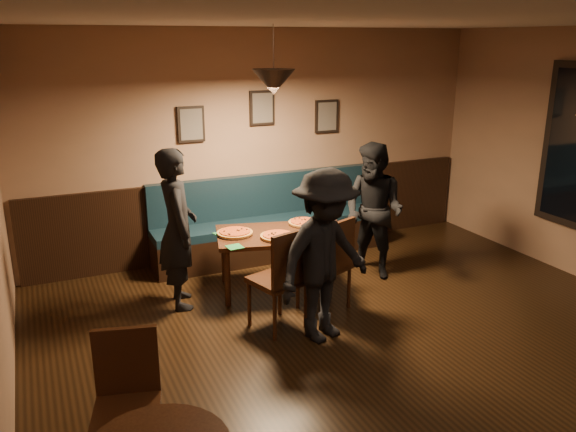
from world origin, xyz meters
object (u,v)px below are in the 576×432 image
Objects in this scene: chair_near_right at (324,263)px; diner_right at (374,211)px; chair_near_left at (277,278)px; cafe_chair_far at (127,409)px; booth_bench at (271,219)px; dining_table at (275,262)px; tabasco_bottle at (319,224)px; diner_left at (178,229)px; diner_front at (325,256)px; soda_glass at (334,227)px.

diner_right reaches higher than chair_near_right.
chair_near_left is 1.10× the size of cafe_chair_far.
chair_near_left is at bearing -110.99° from booth_bench.
chair_near_right is at bearing -50.95° from dining_table.
chair_near_left is (-0.31, -0.80, 0.18)m from dining_table.
chair_near_left reaches higher than tabasco_bottle.
diner_right is (0.93, 0.55, 0.29)m from chair_near_right.
dining_table is at bearing -116.79° from cafe_chair_far.
tabasco_bottle is at bearing 24.64° from chair_near_left.
diner_left is 2.49m from cafe_chair_far.
diner_front is (0.31, -0.36, 0.29)m from chair_near_left.
tabasco_bottle is (0.12, -1.07, 0.23)m from booth_bench.
dining_table is 1.22× the size of chair_near_left.
chair_near_right is at bearing -129.82° from cafe_chair_far.
diner_left is 1.53m from tabasco_bottle.
chair_near_right is at bearing 0.32° from chair_near_left.
cafe_chair_far is at bearing -79.98° from diner_right.
chair_near_right is 0.53m from soda_glass.
diner_front is (-0.28, -0.54, 0.31)m from chair_near_right.
diner_front reaches higher than diner_right.
diner_front is at bearing -72.17° from diner_right.
diner_right is at bearing 11.86° from dining_table.
cafe_chair_far reaches higher than tabasco_bottle.
booth_bench is 22.65× the size of tabasco_bottle.
booth_bench is 1.10m from tabasco_bottle.
diner_left is at bearing 112.07° from diner_front.
booth_bench reaches higher than soda_glass.
diner_right is at bearing -131.21° from cafe_chair_far.
tabasco_bottle is (0.49, -0.09, 0.40)m from dining_table.
diner_left is (-0.72, 0.88, 0.32)m from chair_near_left.
dining_table is 1.34× the size of cafe_chair_far.
dining_table is 9.31× the size of tabasco_bottle.
chair_near_left is at bearing -133.88° from diner_left.
booth_bench is 2.19m from diner_front.
diner_left is 12.47× the size of tabasco_bottle.
diner_left is at bearing 168.29° from soda_glass.
booth_bench is 2.97× the size of chair_near_left.
tabasco_bottle is 0.14× the size of cafe_chair_far.
dining_table is 0.64m from tabasco_bottle.
chair_near_right is 0.68m from diner_front.
soda_glass is at bearing 14.39° from chair_near_left.
booth_bench reaches higher than chair_near_right.
diner_front is at bearing -65.66° from chair_near_left.
soda_glass reaches higher than dining_table.
dining_table is at bearing -87.40° from diner_left.
chair_near_left is at bearing -148.87° from soda_glass.
booth_bench is 3.94m from cafe_chair_far.
soda_glass is at bearing -94.91° from diner_left.
dining_table is 0.70m from chair_near_right.
chair_near_right is 7.38× the size of tabasco_bottle.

